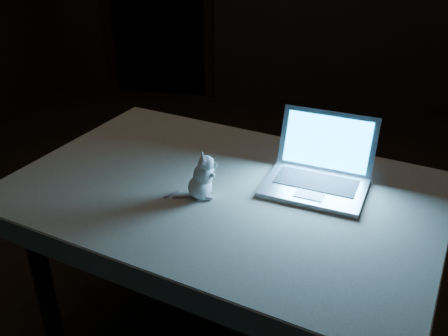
# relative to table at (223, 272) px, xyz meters

# --- Properties ---
(floor) EXTENTS (5.00, 5.00, 0.00)m
(floor) POSITION_rel_table_xyz_m (-0.11, 0.54, -0.39)
(floor) COLOR black
(floor) RESTS_ON ground
(table) EXTENTS (1.65, 1.31, 0.78)m
(table) POSITION_rel_table_xyz_m (0.00, 0.00, 0.00)
(table) COLOR black
(table) RESTS_ON floor
(tablecloth) EXTENTS (1.71, 1.31, 0.09)m
(tablecloth) POSITION_rel_table_xyz_m (0.04, 0.03, 0.35)
(tablecloth) COLOR beige
(tablecloth) RESTS_ON table
(laptop) EXTENTS (0.42, 0.39, 0.25)m
(laptop) POSITION_rel_table_xyz_m (0.33, 0.04, 0.52)
(laptop) COLOR #B2B2B7
(laptop) RESTS_ON tablecloth
(plush_mouse) EXTENTS (0.15, 0.15, 0.17)m
(plush_mouse) POSITION_rel_table_xyz_m (-0.07, -0.08, 0.48)
(plush_mouse) COLOR white
(plush_mouse) RESTS_ON tablecloth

